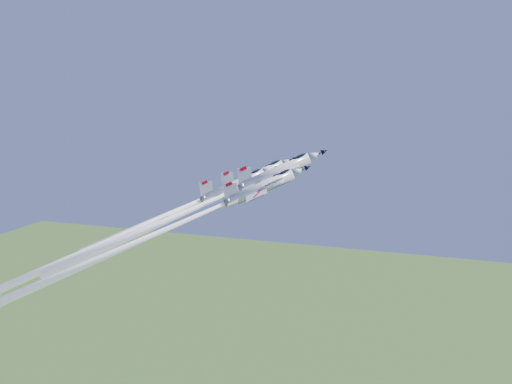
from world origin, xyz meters
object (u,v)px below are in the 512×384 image
(jet_lead, at_px, (189,211))
(jet_right, at_px, (149,237))
(jet_left, at_px, (194,203))
(jet_slot, at_px, (135,230))

(jet_lead, xyz_separation_m, jet_right, (-5.33, -5.73, -4.01))
(jet_left, bearing_deg, jet_slot, -82.02)
(jet_left, distance_m, jet_right, 13.08)
(jet_left, xyz_separation_m, jet_slot, (-10.30, -5.38, -4.94))
(jet_right, relative_size, jet_slot, 1.03)
(jet_left, height_order, jet_slot, jet_slot)
(jet_lead, height_order, jet_slot, jet_lead)
(jet_lead, height_order, jet_left, jet_lead)
(jet_lead, distance_m, jet_left, 6.45)
(jet_left, relative_size, jet_right, 0.73)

